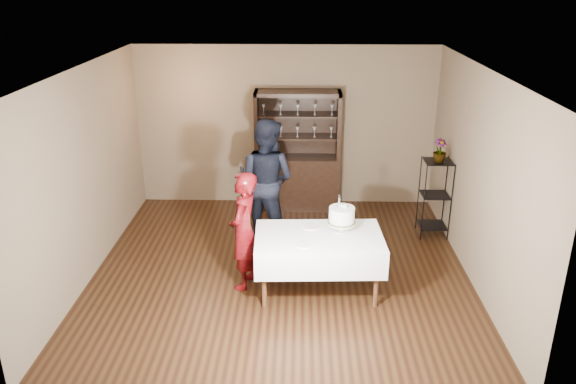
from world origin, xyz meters
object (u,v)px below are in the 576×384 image
china_hutch (297,170)px  woman (244,231)px  cake_table (319,249)px  plant_etagere (435,195)px  potted_plant (440,151)px  man (266,180)px  cake (342,216)px

china_hutch → woman: (-0.65, -2.63, 0.10)m
cake_table → woman: woman is taller
china_hutch → plant_etagere: 2.33m
china_hutch → potted_plant: size_ratio=5.78×
woman → china_hutch: bearing=177.4°
china_hutch → cake_table: bearing=-84.0°
plant_etagere → man: (-2.53, -0.17, 0.28)m
china_hutch → potted_plant: bearing=-27.9°
cake_table → cake: size_ratio=3.25×
cake → cake_table: bearing=-153.7°
cake_table → china_hutch: bearing=96.0°
china_hutch → man: china_hutch is taller
man → potted_plant: man is taller
china_hutch → plant_etagere: size_ratio=1.67×
cake_table → woman: bearing=172.1°
plant_etagere → woman: (-2.73, -1.57, 0.12)m
cake → woman: bearing=-179.6°
plant_etagere → man: size_ratio=0.65×
woman → potted_plant: size_ratio=4.44×
china_hutch → cake: size_ratio=4.08×
plant_etagere → man: man is taller
woman → man: bearing=-176.7°
china_hutch → woman: 2.71m
plant_etagere → woman: 3.15m
cake_table → man: bearing=115.7°
man → potted_plant: size_ratio=5.37×
man → woman: bearing=106.5°
china_hutch → cake: (0.57, -2.62, 0.31)m
woman → man: size_ratio=0.83×
woman → man: (0.20, 1.41, 0.16)m
woman → cake: 1.23m
cake → potted_plant: potted_plant is taller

